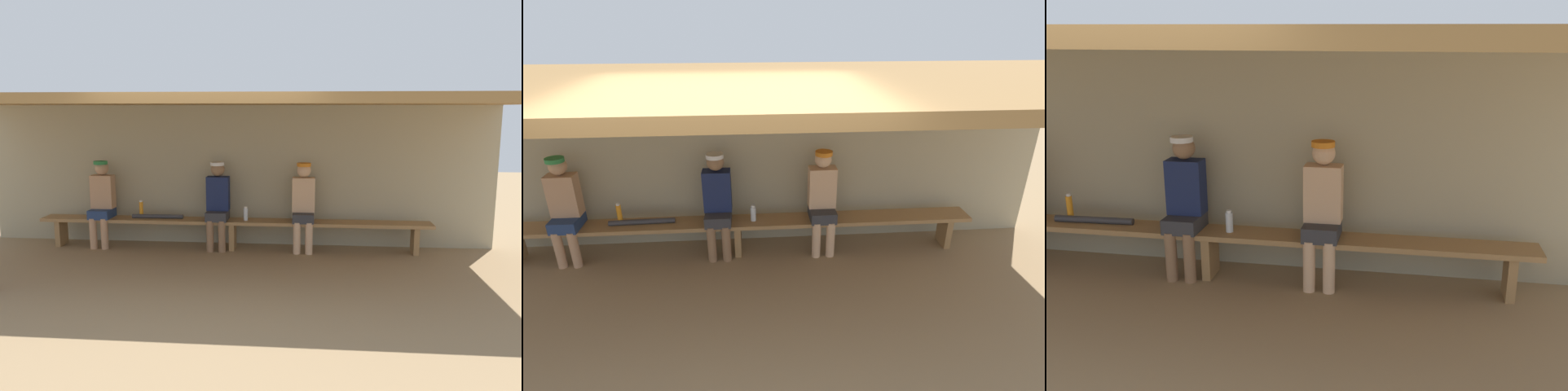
{
  "view_description": "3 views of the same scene",
  "coord_description": "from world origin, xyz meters",
  "views": [
    {
      "loc": [
        1.13,
        -6.07,
        2.15
      ],
      "look_at": [
        0.47,
        1.11,
        0.92
      ],
      "focal_mm": 35.34,
      "sensor_mm": 36.0,
      "label": 1
    },
    {
      "loc": [
        0.22,
        -3.18,
        2.88
      ],
      "look_at": [
        0.58,
        1.33,
        0.89
      ],
      "focal_mm": 28.74,
      "sensor_mm": 36.0,
      "label": 2
    },
    {
      "loc": [
        1.83,
        -3.45,
        2.31
      ],
      "look_at": [
        1.02,
        1.13,
        0.97
      ],
      "focal_mm": 40.51,
      "sensor_mm": 36.0,
      "label": 3
    }
  ],
  "objects": [
    {
      "name": "water_bottle_green",
      "position": [
        0.21,
        1.54,
        0.56
      ],
      "size": [
        0.07,
        0.07,
        0.21
      ],
      "color": "silver",
      "rests_on": "bench"
    },
    {
      "name": "water_bottle_orange",
      "position": [
        -1.44,
        1.59,
        0.59
      ],
      "size": [
        0.06,
        0.06,
        0.27
      ],
      "color": "orange",
      "rests_on": "bench"
    },
    {
      "name": "player_with_sunglasses",
      "position": [
        -2.06,
        1.55,
        0.75
      ],
      "size": [
        0.34,
        0.42,
        1.34
      ],
      "color": "navy",
      "rests_on": "ground"
    },
    {
      "name": "bench",
      "position": [
        0.0,
        1.55,
        0.39
      ],
      "size": [
        6.0,
        0.36,
        0.46
      ],
      "color": "#9E7547",
      "rests_on": "ground"
    },
    {
      "name": "player_rightmost",
      "position": [
        -0.23,
        1.55,
        0.75
      ],
      "size": [
        0.34,
        0.42,
        1.34
      ],
      "color": "#333338",
      "rests_on": "ground"
    },
    {
      "name": "player_in_blue",
      "position": [
        1.08,
        1.55,
        0.75
      ],
      "size": [
        0.34,
        0.42,
        1.34
      ],
      "color": "#333338",
      "rests_on": "ground"
    },
    {
      "name": "baseball_bat",
      "position": [
        -1.17,
        1.55,
        0.49
      ],
      "size": [
        0.8,
        0.1,
        0.07
      ],
      "primitive_type": "cylinder",
      "rotation": [
        0.0,
        1.57,
        0.04
      ],
      "color": "#333338",
      "rests_on": "bench"
    },
    {
      "name": "back_wall",
      "position": [
        0.0,
        2.0,
        1.1
      ],
      "size": [
        8.0,
        0.2,
        2.2
      ],
      "primitive_type": "cube",
      "color": "tan",
      "rests_on": "ground"
    },
    {
      "name": "dugout_roof",
      "position": [
        0.0,
        0.7,
        2.26
      ],
      "size": [
        8.0,
        2.8,
        0.12
      ],
      "primitive_type": "cube",
      "color": "olive",
      "rests_on": "back_wall"
    },
    {
      "name": "ground_plane",
      "position": [
        0.0,
        0.0,
        0.0
      ],
      "size": [
        24.0,
        24.0,
        0.0
      ],
      "primitive_type": "plane",
      "color": "#937754"
    }
  ]
}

